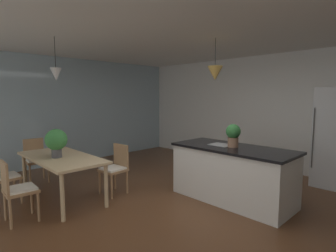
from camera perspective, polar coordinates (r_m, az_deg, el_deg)
The scene contains 15 objects.
ground_plane at distance 4.30m, azimuth 3.15°, elevation -17.61°, with size 10.00×8.40×0.04m, color brown.
ceiling_slab at distance 4.07m, azimuth 3.41°, elevation 21.07°, with size 10.00×8.40×0.12m, color white.
wall_back_kitchen at distance 6.72m, azimuth 22.40°, elevation 2.66°, with size 10.00×0.12×2.70m, color white.
window_wall_left_glazing at distance 7.32m, azimuth -20.92°, elevation 2.98°, with size 0.06×8.40×2.70m, color #9EB7C6.
dining_table at distance 4.83m, azimuth -21.84°, elevation -6.86°, with size 1.81×0.85×0.73m.
chair_near_left at distance 5.03m, azimuth -32.03°, elevation -9.04°, with size 0.41×0.41×0.87m.
chair_window_end at distance 6.05m, azimuth -26.41°, elevation -6.27°, with size 0.42×0.42×0.87m.
chair_near_right at distance 4.27m, azimuth -29.64°, elevation -11.55°, with size 0.42×0.42×0.87m.
chair_far_right at distance 4.89m, azimuth -11.18°, elevation -8.62°, with size 0.44×0.44×0.87m.
kitchen_island at distance 4.62m, azimuth 13.56°, elevation -9.74°, with size 1.99×0.89×0.91m.
refrigerator at distance 5.97m, azimuth 32.19°, elevation -2.12°, with size 0.66×0.67×1.90m.
pendant_over_table at distance 4.85m, azimuth -22.82°, elevation 10.17°, with size 0.18×0.18×0.72m.
pendant_over_island_main at distance 4.67m, azimuth 10.02°, elevation 11.05°, with size 0.26×0.26×0.70m.
potted_plant_on_island at distance 4.48m, azimuth 13.76°, elevation -1.71°, with size 0.24×0.24×0.38m.
potted_plant_on_table at distance 4.71m, azimuth -22.78°, elevation -2.92°, with size 0.35×0.35×0.47m.
Camera 1 is at (2.65, -2.90, 1.73)m, focal length 28.52 mm.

